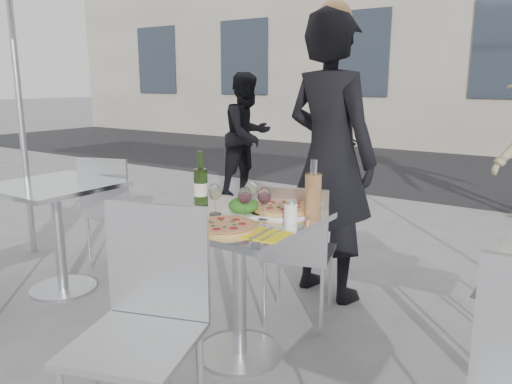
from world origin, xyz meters
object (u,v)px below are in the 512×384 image
Objects in this scene: pedestrian_a at (247,135)px; chair_near at (146,310)px; wineglass_red_a at (245,197)px; wineglass_red_b at (264,197)px; pizza_far at (281,208)px; side_table_left at (57,214)px; pizza_near at (223,226)px; woman_diner at (330,159)px; wineglass_white_b at (251,190)px; salad_plate at (243,207)px; wineglass_white_a at (215,193)px; napkin_right at (266,235)px; side_chair_lfar at (112,203)px; wine_bottle at (201,185)px; main_table at (239,258)px; napkin_left at (173,217)px; chair_far at (296,244)px; sugar_shaker at (291,211)px; carafe at (313,195)px.

chair_near is at bearing -139.16° from pedestrian_a.
wineglass_red_b is (0.08, 0.05, 0.00)m from wineglass_red_a.
chair_near is 0.94m from pizza_far.
side_table_left is 1.58m from pizza_near.
woman_diner is 11.67× the size of wineglass_white_b.
salad_plate is 1.40× the size of wineglass_red_b.
side_table_left is at bearing -157.21° from pedestrian_a.
wineglass_white_a reaches higher than salad_plate.
napkin_right is (0.40, -0.16, -0.11)m from wineglass_white_a.
chair_near reaches higher than side_chair_lfar.
pizza_near is 0.47m from wine_bottle.
pizza_near is at bearing -74.99° from main_table.
woman_diner is 1.21m from napkin_left.
wine_bottle is (-0.38, -0.37, 0.36)m from chair_far.
woman_diner is 0.79m from pizza_far.
main_table is at bearing -80.16° from wineglass_white_b.
chair_near is at bearing -47.24° from napkin_left.
pizza_near is 0.27m from wineglass_red_b.
main_table is 0.37m from sugar_shaker.
pizza_far is at bearing 151.18° from side_chair_lfar.
side_table_left is 1.77m from sugar_shaker.
napkin_left is (-0.39, -0.23, -0.11)m from wineglass_red_b.
main_table is 0.46m from chair_far.
sugar_shaker is at bearing 12.66° from wineglass_white_a.
pizza_far reaches higher than main_table.
pizza_far is 0.55m from napkin_left.
carafe is 1.84× the size of wineglass_white_b.
napkin_left is at bearing -149.38° from wineglass_red_a.
side_table_left is 1.79m from napkin_right.
wineglass_white_b is at bearing 95.95° from salad_plate.
side_chair_lfar reaches higher than salad_plate.
wine_bottle is (-0.36, 0.28, 0.10)m from pizza_near.
wineglass_red_b is (0.04, 0.75, 0.30)m from chair_near.
side_chair_lfar is 2.71× the size of pizza_near.
wineglass_red_a reaches higher than side_table_left.
side_table_left is 1.52m from wineglass_white_b.
pedestrian_a reaches higher than main_table.
side_table_left is 0.49× the size of pedestrian_a.
main_table is at bearing -14.53° from wine_bottle.
pizza_far is at bearing 91.35° from wineglass_red_b.
salad_plate is 1.40× the size of wineglass_white_b.
pizza_near is at bearing 73.53° from chair_near.
side_table_left is at bearing -179.06° from napkin_left.
sugar_shaker is (0.20, 0.26, 0.04)m from pizza_near.
side_chair_lfar is (-1.60, 1.19, -0.05)m from chair_near.
wineglass_white_a reaches higher than sugar_shaker.
pedestrian_a is 14.22× the size of sugar_shaker.
wineglass_white_b is (0.11, 0.16, 0.00)m from wineglass_white_a.
main_table is 0.39m from napkin_right.
main_table is 0.49× the size of pedestrian_a.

